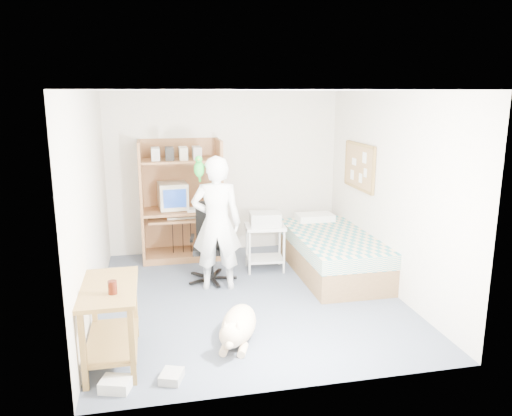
% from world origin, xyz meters
% --- Properties ---
extents(floor, '(4.00, 4.00, 0.00)m').
position_xyz_m(floor, '(0.00, 0.00, 0.00)').
color(floor, '#434D5B').
rests_on(floor, ground).
extents(wall_back, '(3.60, 0.02, 2.50)m').
position_xyz_m(wall_back, '(0.00, 2.00, 1.25)').
color(wall_back, silver).
rests_on(wall_back, floor).
extents(wall_right, '(0.02, 4.00, 2.50)m').
position_xyz_m(wall_right, '(1.80, 0.00, 1.25)').
color(wall_right, silver).
rests_on(wall_right, floor).
extents(wall_left, '(0.02, 4.00, 2.50)m').
position_xyz_m(wall_left, '(-1.80, 0.00, 1.25)').
color(wall_left, silver).
rests_on(wall_left, floor).
extents(ceiling, '(3.60, 4.00, 0.02)m').
position_xyz_m(ceiling, '(0.00, 0.00, 2.50)').
color(ceiling, white).
rests_on(ceiling, wall_back).
extents(computer_hutch, '(1.20, 0.63, 1.80)m').
position_xyz_m(computer_hutch, '(-0.70, 1.74, 0.82)').
color(computer_hutch, brown).
rests_on(computer_hutch, floor).
extents(bed, '(1.02, 2.02, 0.66)m').
position_xyz_m(bed, '(1.30, 0.62, 0.29)').
color(bed, brown).
rests_on(bed, floor).
extents(side_desk, '(0.50, 1.00, 0.75)m').
position_xyz_m(side_desk, '(-1.55, -1.20, 0.49)').
color(side_desk, brown).
rests_on(side_desk, floor).
extents(corkboard, '(0.04, 0.94, 0.66)m').
position_xyz_m(corkboard, '(1.77, 0.90, 1.45)').
color(corkboard, '#9F7A47').
rests_on(corkboard, wall_right).
extents(office_chair, '(0.58, 0.58, 1.04)m').
position_xyz_m(office_chair, '(-0.38, 0.70, 0.37)').
color(office_chair, black).
rests_on(office_chair, floor).
extents(person, '(0.69, 0.51, 1.72)m').
position_xyz_m(person, '(-0.34, 0.40, 0.86)').
color(person, white).
rests_on(person, floor).
extents(parrot, '(0.13, 0.22, 0.35)m').
position_xyz_m(parrot, '(-0.54, 0.41, 1.58)').
color(parrot, '#148925').
rests_on(parrot, person).
extents(dog, '(0.56, 1.01, 0.39)m').
position_xyz_m(dog, '(-0.33, -1.08, 0.17)').
color(dog, '#D5B88F').
rests_on(dog, floor).
extents(printer_cart, '(0.58, 0.49, 0.66)m').
position_xyz_m(printer_cart, '(0.41, 0.92, 0.44)').
color(printer_cart, silver).
rests_on(printer_cart, floor).
extents(printer, '(0.45, 0.36, 0.18)m').
position_xyz_m(printer, '(0.41, 0.92, 0.75)').
color(printer, '#AEAFAA').
rests_on(printer, printer_cart).
extents(crt_monitor, '(0.45, 0.47, 0.39)m').
position_xyz_m(crt_monitor, '(-0.82, 1.75, 0.97)').
color(crt_monitor, beige).
rests_on(crt_monitor, computer_hutch).
extents(keyboard, '(0.46, 0.18, 0.03)m').
position_xyz_m(keyboard, '(-0.70, 1.58, 0.67)').
color(keyboard, beige).
rests_on(keyboard, computer_hutch).
extents(pencil_cup, '(0.08, 0.08, 0.12)m').
position_xyz_m(pencil_cup, '(-0.32, 1.65, 0.82)').
color(pencil_cup, gold).
rests_on(pencil_cup, computer_hutch).
extents(drink_glass, '(0.08, 0.08, 0.12)m').
position_xyz_m(drink_glass, '(-1.50, -1.39, 0.81)').
color(drink_glass, '#3E130A').
rests_on(drink_glass, side_desk).
extents(floor_box_a, '(0.30, 0.26, 0.10)m').
position_xyz_m(floor_box_a, '(-1.50, -1.70, 0.05)').
color(floor_box_a, white).
rests_on(floor_box_a, floor).
extents(floor_box_b, '(0.24, 0.27, 0.08)m').
position_xyz_m(floor_box_b, '(-1.03, -1.66, 0.04)').
color(floor_box_b, '#B0B0AB').
rests_on(floor_box_b, floor).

